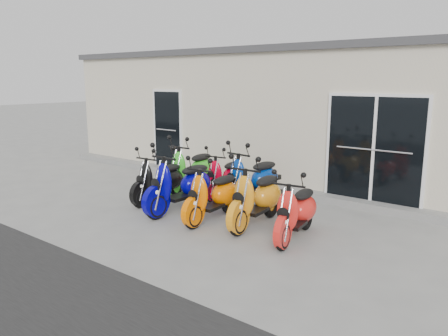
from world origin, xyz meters
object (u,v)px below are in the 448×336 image
(scooter_back_green, at_px, (191,163))
(scooter_front_orange_a, at_px, (213,187))
(scooter_front_blue, at_px, (181,177))
(scooter_back_red, at_px, (224,171))
(scooter_front_red, at_px, (297,203))
(scooter_front_black, at_px, (159,174))
(scooter_front_orange_b, at_px, (257,189))
(scooter_back_blue, at_px, (252,172))

(scooter_back_green, bearing_deg, scooter_front_orange_a, -40.72)
(scooter_front_blue, height_order, scooter_back_red, scooter_front_blue)
(scooter_front_red, xyz_separation_m, scooter_back_red, (-2.57, 1.42, -0.02))
(scooter_front_black, relative_size, scooter_front_orange_a, 0.97)
(scooter_front_orange_b, distance_m, scooter_back_red, 2.10)
(scooter_front_red, height_order, scooter_back_blue, scooter_back_blue)
(scooter_front_orange_b, xyz_separation_m, scooter_back_red, (-1.68, 1.25, -0.09))
(scooter_front_orange_b, height_order, scooter_front_red, scooter_front_orange_b)
(scooter_front_blue, bearing_deg, scooter_front_orange_a, -1.74)
(scooter_front_black, xyz_separation_m, scooter_back_blue, (1.65, 1.07, 0.07))
(scooter_back_blue, bearing_deg, scooter_front_red, -29.62)
(scooter_front_blue, relative_size, scooter_front_red, 1.15)
(scooter_front_blue, height_order, scooter_back_blue, scooter_front_blue)
(scooter_front_blue, distance_m, scooter_back_blue, 1.54)
(scooter_front_orange_a, bearing_deg, scooter_back_green, 139.43)
(scooter_back_green, bearing_deg, scooter_front_red, -23.58)
(scooter_back_green, xyz_separation_m, scooter_back_red, (0.89, 0.12, -0.09))
(scooter_front_black, relative_size, scooter_front_red, 1.00)
(scooter_front_blue, relative_size, scooter_back_red, 1.20)
(scooter_back_red, bearing_deg, scooter_front_black, -130.15)
(scooter_front_blue, distance_m, scooter_back_red, 1.45)
(scooter_front_orange_b, height_order, scooter_back_green, scooter_front_orange_b)
(scooter_front_orange_b, bearing_deg, scooter_front_red, -15.35)
(scooter_front_orange_a, distance_m, scooter_back_red, 1.73)
(scooter_front_black, bearing_deg, scooter_front_red, -6.58)
(scooter_front_red, bearing_deg, scooter_front_blue, 172.33)
(scooter_front_blue, xyz_separation_m, scooter_back_red, (-0.02, 1.44, -0.12))
(scooter_front_blue, distance_m, scooter_front_orange_b, 1.67)
(scooter_back_blue, bearing_deg, scooter_front_orange_b, -45.69)
(scooter_front_orange_a, relative_size, scooter_front_red, 1.03)
(scooter_back_green, bearing_deg, scooter_front_black, -89.32)
(scooter_front_orange_a, height_order, scooter_back_green, scooter_back_green)
(scooter_front_black, distance_m, scooter_front_orange_a, 1.72)
(scooter_front_red, bearing_deg, scooter_front_orange_b, 160.92)
(scooter_front_orange_a, xyz_separation_m, scooter_front_red, (1.69, 0.07, -0.02))
(scooter_front_orange_a, bearing_deg, scooter_front_blue, 174.08)
(scooter_back_blue, bearing_deg, scooter_back_red, 177.72)
(scooter_front_black, relative_size, scooter_front_orange_b, 0.90)
(scooter_front_black, height_order, scooter_back_green, scooter_back_green)
(scooter_front_orange_a, xyz_separation_m, scooter_back_blue, (-0.05, 1.35, 0.06))
(scooter_back_blue, bearing_deg, scooter_front_black, -140.26)
(scooter_front_blue, xyz_separation_m, scooter_back_green, (-0.91, 1.32, -0.03))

